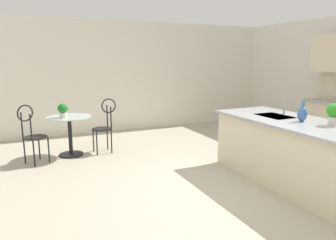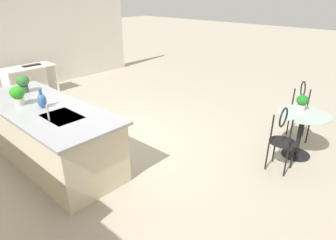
# 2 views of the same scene
# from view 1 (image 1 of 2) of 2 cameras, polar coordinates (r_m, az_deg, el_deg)

# --- Properties ---
(ground_plane) EXTENTS (40.00, 40.00, 0.00)m
(ground_plane) POSITION_cam_1_polar(r_m,az_deg,el_deg) (4.56, 12.45, -12.01)
(ground_plane) COLOR #B2A893
(wall_left_window) EXTENTS (0.12, 7.80, 2.70)m
(wall_left_window) POSITION_cam_1_polar(r_m,az_deg,el_deg) (8.03, -5.71, 7.99)
(wall_left_window) COLOR silver
(wall_left_window) RESTS_ON ground
(kitchen_island) EXTENTS (2.80, 1.06, 0.92)m
(kitchen_island) POSITION_cam_1_polar(r_m,az_deg,el_deg) (4.75, 23.17, -5.79)
(kitchen_island) COLOR beige
(kitchen_island) RESTS_ON ground
(bistro_table) EXTENTS (0.80, 0.80, 0.74)m
(bistro_table) POSITION_cam_1_polar(r_m,az_deg,el_deg) (6.04, -17.54, -2.12)
(bistro_table) COLOR black
(bistro_table) RESTS_ON ground
(chair_near_window) EXTENTS (0.52, 0.52, 1.04)m
(chair_near_window) POSITION_cam_1_polar(r_m,az_deg,el_deg) (5.73, -23.70, -1.93)
(chair_near_window) COLOR black
(chair_near_window) RESTS_ON ground
(chair_by_island) EXTENTS (0.39, 0.49, 1.04)m
(chair_by_island) POSITION_cam_1_polar(r_m,az_deg,el_deg) (6.07, -11.56, -0.54)
(chair_by_island) COLOR black
(chair_by_island) RESTS_ON ground
(sink_faucet) EXTENTS (0.02, 0.02, 0.22)m
(sink_faucet) POSITION_cam_1_polar(r_m,az_deg,el_deg) (5.13, 20.53, 2.08)
(sink_faucet) COLOR #B2B5BA
(sink_faucet) RESTS_ON kitchen_island
(potted_plant_on_table) EXTENTS (0.18, 0.18, 0.25)m
(potted_plant_on_table) POSITION_cam_1_polar(r_m,az_deg,el_deg) (5.86, -18.74, 1.79)
(potted_plant_on_table) COLOR beige
(potted_plant_on_table) RESTS_ON bistro_table
(potted_plant_counter_near) EXTENTS (0.21, 0.21, 0.29)m
(potted_plant_counter_near) POSITION_cam_1_polar(r_m,az_deg,el_deg) (4.59, 28.25, 1.18)
(potted_plant_counter_near) COLOR beige
(potted_plant_counter_near) RESTS_ON kitchen_island
(vase_on_counter) EXTENTS (0.13, 0.13, 0.29)m
(vase_on_counter) POSITION_cam_1_polar(r_m,az_deg,el_deg) (4.67, 23.42, 1.06)
(vase_on_counter) COLOR #386099
(vase_on_counter) RESTS_ON kitchen_island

